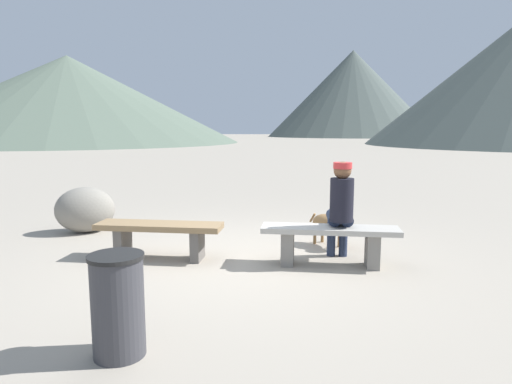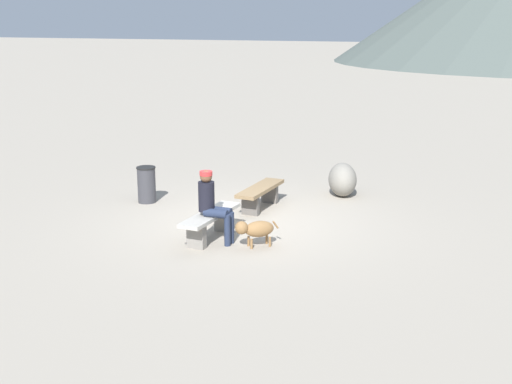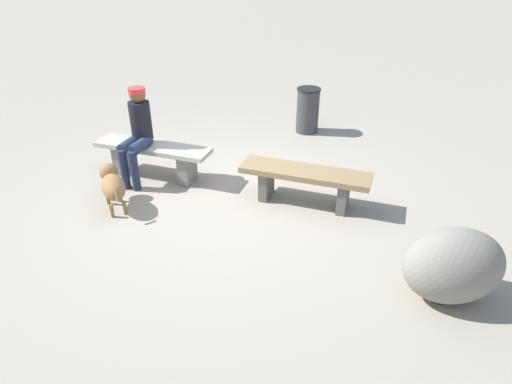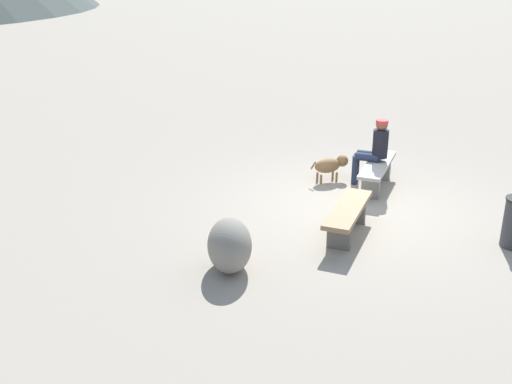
# 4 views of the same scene
# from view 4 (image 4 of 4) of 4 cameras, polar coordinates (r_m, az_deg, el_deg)

# --- Properties ---
(ground) EXTENTS (210.00, 210.00, 0.06)m
(ground) POSITION_cam_4_polar(r_m,az_deg,el_deg) (10.65, 9.03, -1.65)
(ground) COLOR #9E9384
(bench_left) EXTENTS (1.61, 0.45, 0.46)m
(bench_left) POSITION_cam_4_polar(r_m,az_deg,el_deg) (9.54, 8.48, -2.09)
(bench_left) COLOR #605B56
(bench_left) RESTS_ON ground
(bench_right) EXTENTS (1.66, 0.44, 0.48)m
(bench_right) POSITION_cam_4_polar(r_m,az_deg,el_deg) (11.50, 11.14, 1.94)
(bench_right) COLOR gray
(bench_right) RESTS_ON ground
(seated_person) EXTENTS (0.31, 0.62, 1.27)m
(seated_person) POSITION_cam_4_polar(r_m,az_deg,el_deg) (11.51, 10.85, 4.06)
(seated_person) COLOR black
(seated_person) RESTS_ON ground
(dog) EXTENTS (0.60, 0.63, 0.48)m
(dog) POSITION_cam_4_polar(r_m,az_deg,el_deg) (11.72, 6.92, 2.52)
(dog) COLOR olive
(dog) RESTS_ON ground
(boulder) EXTENTS (1.08, 0.92, 0.73)m
(boulder) POSITION_cam_4_polar(r_m,az_deg,el_deg) (8.45, -2.46, -4.93)
(boulder) COLOR gray
(boulder) RESTS_ON ground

